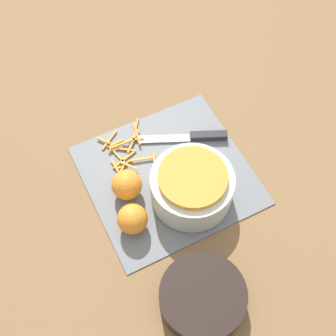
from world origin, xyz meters
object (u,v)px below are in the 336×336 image
at_px(orange_right, 127,186).
at_px(bowl_dark, 203,297).
at_px(bowl_speckled, 192,186).
at_px(knife, 199,136).
at_px(orange_left, 132,219).

bearing_deg(orange_right, bowl_dark, 96.57).
distance_m(bowl_speckled, bowl_dark, 0.24).
distance_m(bowl_dark, orange_right, 0.30).
bearing_deg(knife, bowl_dark, 86.65).
height_order(bowl_speckled, orange_right, bowl_speckled).
xyz_separation_m(bowl_speckled, orange_right, (0.13, -0.07, -0.01)).
xyz_separation_m(bowl_speckled, orange_left, (0.15, 0.01, -0.01)).
height_order(knife, orange_right, orange_right).
height_order(bowl_dark, orange_left, orange_left).
relative_size(bowl_speckled, knife, 0.90).
relative_size(knife, orange_right, 2.96).
distance_m(bowl_speckled, knife, 0.17).
bearing_deg(bowl_speckled, orange_left, 3.03).
bearing_deg(orange_right, bowl_speckled, 150.70).
bearing_deg(bowl_speckled, orange_right, -29.30).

